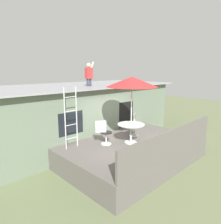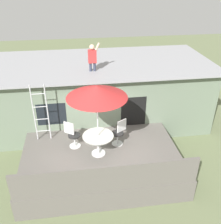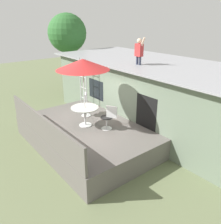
{
  "view_description": "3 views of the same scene",
  "coord_description": "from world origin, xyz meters",
  "px_view_note": "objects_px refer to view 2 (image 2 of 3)",
  "views": [
    {
      "loc": [
        -5.91,
        -4.97,
        3.57
      ],
      "look_at": [
        -0.05,
        1.11,
        1.84
      ],
      "focal_mm": 32.94,
      "sensor_mm": 36.0,
      "label": 1
    },
    {
      "loc": [
        -0.68,
        -7.18,
        6.43
      ],
      "look_at": [
        0.44,
        0.67,
        2.0
      ],
      "focal_mm": 41.72,
      "sensor_mm": 36.0,
      "label": 2
    },
    {
      "loc": [
        6.98,
        -4.44,
        4.72
      ],
      "look_at": [
        0.5,
        0.71,
        1.34
      ],
      "focal_mm": 37.98,
      "sensor_mm": 36.0,
      "label": 3
    }
  ],
  "objects_px": {
    "step_ladder": "(41,113)",
    "patio_chair_right": "(119,133)",
    "patio_chair_left": "(73,135)",
    "patio_umbrella": "(97,92)",
    "person_figure": "(92,56)",
    "patio_table": "(98,140)"
  },
  "relations": [
    {
      "from": "patio_table",
      "to": "step_ladder",
      "type": "relative_size",
      "value": 0.47
    },
    {
      "from": "patio_table",
      "to": "patio_chair_left",
      "type": "xyz_separation_m",
      "value": [
        -0.85,
        0.59,
        -0.13
      ]
    },
    {
      "from": "patio_umbrella",
      "to": "patio_chair_left",
      "type": "xyz_separation_m",
      "value": [
        -0.85,
        0.59,
        -1.89
      ]
    },
    {
      "from": "patio_chair_left",
      "to": "patio_chair_right",
      "type": "height_order",
      "value": "same"
    },
    {
      "from": "person_figure",
      "to": "patio_chair_left",
      "type": "xyz_separation_m",
      "value": [
        -0.95,
        -2.06,
        -2.19
      ]
    },
    {
      "from": "patio_umbrella",
      "to": "patio_chair_left",
      "type": "relative_size",
      "value": 2.76
    },
    {
      "from": "step_ladder",
      "to": "patio_chair_right",
      "type": "relative_size",
      "value": 2.39
    },
    {
      "from": "patio_table",
      "to": "step_ladder",
      "type": "distance_m",
      "value": 2.3
    },
    {
      "from": "step_ladder",
      "to": "patio_chair_left",
      "type": "distance_m",
      "value": 1.37
    },
    {
      "from": "patio_table",
      "to": "patio_umbrella",
      "type": "relative_size",
      "value": 0.41
    },
    {
      "from": "step_ladder",
      "to": "patio_chair_left",
      "type": "bearing_deg",
      "value": -28.71
    },
    {
      "from": "patio_umbrella",
      "to": "patio_chair_right",
      "type": "height_order",
      "value": "patio_umbrella"
    },
    {
      "from": "patio_umbrella",
      "to": "patio_table",
      "type": "bearing_deg",
      "value": 45.0
    },
    {
      "from": "patio_umbrella",
      "to": "patio_chair_left",
      "type": "bearing_deg",
      "value": 145.42
    },
    {
      "from": "step_ladder",
      "to": "person_figure",
      "type": "bearing_deg",
      "value": 36.35
    },
    {
      "from": "patio_chair_right",
      "to": "patio_umbrella",
      "type": "bearing_deg",
      "value": 0.0
    },
    {
      "from": "patio_table",
      "to": "step_ladder",
      "type": "bearing_deg",
      "value": 148.59
    },
    {
      "from": "step_ladder",
      "to": "patio_chair_left",
      "type": "height_order",
      "value": "step_ladder"
    },
    {
      "from": "person_figure",
      "to": "patio_table",
      "type": "bearing_deg",
      "value": -92.03
    },
    {
      "from": "step_ladder",
      "to": "patio_chair_right",
      "type": "bearing_deg",
      "value": -13.82
    },
    {
      "from": "patio_chair_left",
      "to": "person_figure",
      "type": "bearing_deg",
      "value": 99.91
    },
    {
      "from": "patio_table",
      "to": "patio_chair_right",
      "type": "distance_m",
      "value": 0.95
    }
  ]
}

